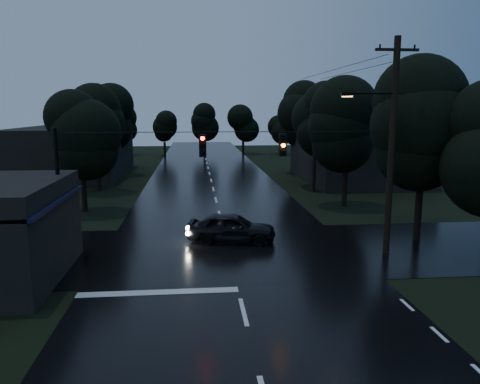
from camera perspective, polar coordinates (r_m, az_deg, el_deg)
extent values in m
cube|color=black|center=(40.39, -3.28, 0.33)|extent=(12.00, 120.00, 0.02)
cube|color=black|center=(22.87, -1.42, -7.22)|extent=(60.00, 9.00, 0.02)
cube|color=black|center=(19.88, -21.35, -1.03)|extent=(0.30, 7.00, 0.15)
cylinder|color=black|center=(17.57, -24.26, -8.35)|extent=(0.10, 0.10, 3.00)
cylinder|color=black|center=(23.11, -19.57, -3.76)|extent=(0.10, 0.10, 3.00)
cube|color=#F0B160|center=(18.63, -22.59, -4.02)|extent=(0.06, 1.60, 0.50)
cube|color=#F0B160|center=(21.16, -20.49, -2.27)|extent=(0.06, 1.20, 0.50)
cube|color=black|center=(46.69, 13.96, 4.09)|extent=(10.00, 14.00, 4.40)
cube|color=black|center=(51.49, -19.60, 4.66)|extent=(10.00, 16.00, 5.00)
cylinder|color=black|center=(22.75, 18.00, 5.06)|extent=(0.30, 0.30, 10.00)
cube|color=black|center=(22.83, 18.62, 16.12)|extent=(2.00, 0.12, 0.12)
cylinder|color=black|center=(22.27, 15.70, 11.52)|extent=(2.20, 0.10, 0.10)
cube|color=black|center=(21.90, 12.96, 11.54)|extent=(0.60, 0.25, 0.18)
cube|color=#FFB266|center=(21.90, 12.95, 11.28)|extent=(0.45, 0.18, 0.03)
cylinder|color=black|center=(39.17, 9.07, 5.45)|extent=(0.30, 0.30, 7.50)
cube|color=black|center=(39.05, 9.20, 10.06)|extent=(2.00, 0.12, 0.12)
cylinder|color=black|center=(21.94, -21.18, -0.57)|extent=(0.18, 0.18, 6.00)
cylinder|color=black|center=(20.87, -1.28, 7.34)|extent=(15.00, 0.03, 0.03)
cube|color=black|center=(20.85, -4.58, 5.66)|extent=(0.32, 0.25, 1.00)
sphere|color=#FF0C07|center=(20.70, -4.57, 5.63)|extent=(0.18, 0.18, 0.18)
cube|color=black|center=(21.22, 5.23, 5.73)|extent=(0.32, 0.25, 1.00)
sphere|color=orange|center=(21.07, 5.31, 5.69)|extent=(0.18, 0.18, 0.18)
cylinder|color=black|center=(26.11, 20.88, -2.53)|extent=(0.36, 0.36, 2.80)
sphere|color=black|center=(25.63, 21.35, 4.92)|extent=(4.48, 4.48, 4.48)
sphere|color=black|center=(25.57, 21.52, 7.59)|extent=(4.48, 4.48, 4.48)
sphere|color=black|center=(25.56, 21.69, 10.28)|extent=(4.48, 4.48, 4.48)
cylinder|color=black|center=(33.11, -18.47, -0.16)|extent=(0.36, 0.36, 2.45)
sphere|color=black|center=(32.75, -18.75, 4.97)|extent=(3.92, 3.92, 3.92)
sphere|color=black|center=(32.68, -18.86, 6.81)|extent=(3.92, 3.92, 3.92)
sphere|color=black|center=(32.65, -18.96, 8.64)|extent=(3.92, 3.92, 3.92)
cylinder|color=black|center=(40.96, -16.85, 1.91)|extent=(0.36, 0.36, 2.62)
sphere|color=black|center=(40.65, -17.07, 6.36)|extent=(4.20, 4.20, 4.20)
sphere|color=black|center=(40.61, -17.16, 7.94)|extent=(4.20, 4.20, 4.20)
sphere|color=black|center=(40.59, -17.24, 9.53)|extent=(4.20, 4.20, 4.20)
cylinder|color=black|center=(50.82, -15.36, 3.57)|extent=(0.36, 0.36, 2.80)
sphere|color=black|center=(50.57, -15.54, 7.40)|extent=(4.48, 4.48, 4.48)
sphere|color=black|center=(50.54, -15.60, 8.76)|extent=(4.48, 4.48, 4.48)
sphere|color=black|center=(50.53, -15.66, 10.12)|extent=(4.48, 4.48, 4.48)
cylinder|color=black|center=(33.94, 12.64, 0.50)|extent=(0.36, 0.36, 2.62)
sphere|color=black|center=(33.57, 12.85, 5.88)|extent=(4.20, 4.20, 4.20)
sphere|color=black|center=(33.52, 12.92, 7.79)|extent=(4.20, 4.20, 4.20)
sphere|color=black|center=(33.50, 13.00, 9.72)|extent=(4.20, 4.20, 4.20)
cylinder|color=black|center=(41.67, 10.02, 2.44)|extent=(0.36, 0.36, 2.80)
sphere|color=black|center=(41.37, 10.17, 7.11)|extent=(4.48, 4.48, 4.48)
sphere|color=black|center=(41.33, 10.22, 8.78)|extent=(4.48, 4.48, 4.48)
sphere|color=black|center=(41.33, 10.27, 10.44)|extent=(4.48, 4.48, 4.48)
cylinder|color=black|center=(51.43, 7.70, 4.01)|extent=(0.36, 0.36, 2.97)
sphere|color=black|center=(51.19, 7.79, 8.04)|extent=(4.76, 4.76, 4.76)
sphere|color=black|center=(51.16, 7.83, 9.46)|extent=(4.76, 4.76, 4.76)
sphere|color=black|center=(51.17, 7.86, 10.89)|extent=(4.76, 4.76, 4.76)
imported|color=black|center=(24.23, -1.01, -4.34)|extent=(4.73, 2.51, 1.53)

